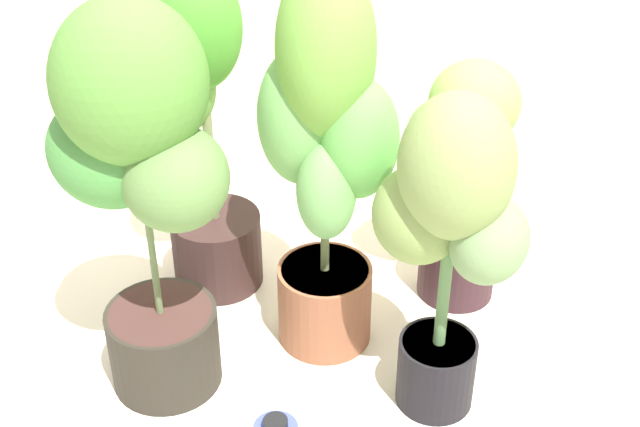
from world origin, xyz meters
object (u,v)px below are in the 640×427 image
object	(u,v)px
potted_plant_front_right	(449,225)
potted_plant_back_right	(461,173)
potted_plant_front_left	(140,173)
potted_plant_center	(325,151)
potted_plant_back_left	(201,135)

from	to	relation	value
potted_plant_front_right	potted_plant_back_right	bearing A→B (deg)	85.34
potted_plant_front_left	potted_plant_front_right	distance (m)	0.65
potted_plant_center	potted_plant_back_right	bearing A→B (deg)	36.87
potted_plant_back_right	potted_plant_back_left	xyz separation A→B (m)	(-0.67, -0.04, 0.08)
potted_plant_front_left	potted_plant_front_right	xyz separation A→B (m)	(0.65, 0.02, -0.08)
potted_plant_back_left	potted_plant_front_right	world-z (taller)	potted_plant_back_left
potted_plant_back_right	potted_plant_center	bearing A→B (deg)	-143.13
potted_plant_back_right	potted_plant_front_left	xyz separation A→B (m)	(-0.68, -0.44, 0.21)
potted_plant_front_left	potted_plant_back_left	size ratio (longest dim) A/B	1.07
potted_plant_back_right	potted_plant_front_right	bearing A→B (deg)	-94.66
potted_plant_center	potted_plant_back_left	distance (m)	0.41
potted_plant_front_right	potted_plant_back_left	bearing A→B (deg)	148.32
potted_plant_center	potted_plant_front_right	bearing A→B (deg)	-33.10
potted_plant_back_right	potted_plant_front_right	distance (m)	0.44
potted_plant_center	potted_plant_back_left	size ratio (longest dim) A/B	1.10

